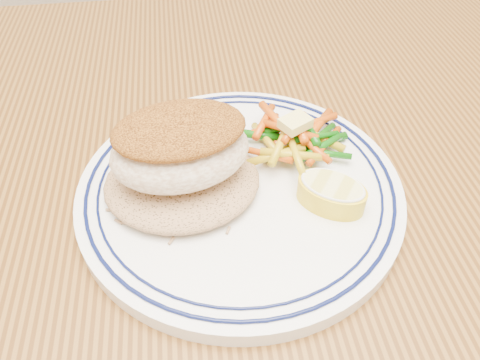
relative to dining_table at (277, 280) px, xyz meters
name	(u,v)px	position (x,y,z in m)	size (l,w,h in m)	color
dining_table	(277,280)	(0.00, 0.00, 0.00)	(1.50, 0.90, 0.75)	#502F10
plate	(240,189)	(-0.03, 0.03, 0.11)	(0.28, 0.28, 0.02)	white
rice_pilaf	(182,178)	(-0.08, 0.03, 0.12)	(0.13, 0.11, 0.02)	#A17950
fish_fillet	(180,146)	(-0.08, 0.03, 0.16)	(0.12, 0.09, 0.06)	#EFDEC5
vegetable_pile	(295,137)	(0.02, 0.07, 0.13)	(0.11, 0.10, 0.03)	#BB9D14
butter_pat	(295,123)	(0.02, 0.06, 0.15)	(0.03, 0.02, 0.01)	#FAEC7A
lemon_wedge	(331,193)	(0.04, 0.00, 0.12)	(0.07, 0.07, 0.02)	yellow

